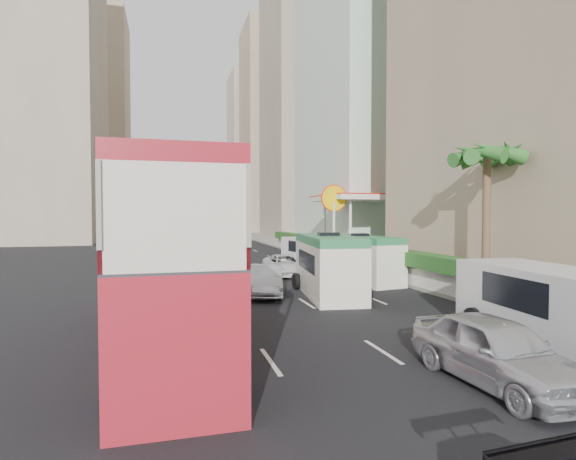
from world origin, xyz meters
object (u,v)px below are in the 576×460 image
object	(u,v)px
minibus_near	(328,266)
palm_tree	(486,224)
car_silver_lane_a	(265,295)
minibus_far	(360,259)
van_asset	(286,275)
panel_van_far	(308,252)
car_silver_lane_b	(496,384)
double_decker_bus	(173,259)
shell_station	(358,227)
panel_van_near	(547,307)

from	to	relation	value
minibus_near	palm_tree	xyz separation A→B (m)	(6.63, -2.59, 1.97)
car_silver_lane_a	minibus_far	world-z (taller)	minibus_far
van_asset	panel_van_far	world-z (taller)	panel_van_far
minibus_far	car_silver_lane_b	bearing A→B (deg)	-112.50
double_decker_bus	palm_tree	world-z (taller)	palm_tree
panel_van_far	palm_tree	distance (m)	15.40
double_decker_bus	van_asset	distance (m)	15.75
car_silver_lane_b	palm_tree	size ratio (longest dim) A/B	0.71
car_silver_lane_a	car_silver_lane_b	bearing A→B (deg)	-66.26
minibus_far	shell_station	xyz separation A→B (m)	(5.60, 12.83, 1.45)
panel_van_far	shell_station	bearing A→B (deg)	24.84
shell_station	van_asset	bearing A→B (deg)	-134.48
car_silver_lane_a	van_asset	world-z (taller)	car_silver_lane_a
palm_tree	panel_van_far	bearing A→B (deg)	104.29
palm_tree	minibus_far	bearing A→B (deg)	118.87
double_decker_bus	car_silver_lane_a	world-z (taller)	double_decker_bus
van_asset	palm_tree	xyz separation A→B (m)	(6.77, -9.86, 3.38)
double_decker_bus	panel_van_far	world-z (taller)	double_decker_bus
van_asset	minibus_near	world-z (taller)	minibus_near
minibus_far	double_decker_bus	bearing A→B (deg)	-145.18
car_silver_lane_a	palm_tree	xyz separation A→B (m)	(9.49, -3.41, 3.38)
car_silver_lane_b	minibus_far	xyz separation A→B (m)	(3.46, 15.01, 1.30)
car_silver_lane_b	van_asset	distance (m)	18.70
car_silver_lane_b	palm_tree	xyz separation A→B (m)	(6.86, 8.84, 3.38)
minibus_near	panel_van_near	distance (m)	9.93
double_decker_bus	palm_tree	distance (m)	14.39
van_asset	panel_van_near	world-z (taller)	panel_van_near
minibus_near	van_asset	bearing A→B (deg)	98.68
minibus_near	palm_tree	distance (m)	7.39
double_decker_bus	car_silver_lane_b	distance (m)	8.83
minibus_near	shell_station	world-z (taller)	shell_station
double_decker_bus	panel_van_far	distance (m)	21.32
shell_station	car_silver_lane_b	bearing A→B (deg)	-108.02
minibus_near	palm_tree	bearing A→B (deg)	-13.80
shell_station	minibus_far	bearing A→B (deg)	-113.57
panel_van_near	panel_van_far	xyz separation A→B (m)	(-0.36, 21.54, -0.12)
van_asset	shell_station	world-z (taller)	shell_station
palm_tree	double_decker_bus	bearing A→B (deg)	-163.84
minibus_near	panel_van_far	size ratio (longest dim) A/B	1.25
car_silver_lane_b	panel_van_near	world-z (taller)	panel_van_near
shell_station	panel_van_near	bearing A→B (deg)	-102.25
double_decker_bus	minibus_near	xyz separation A→B (m)	(7.17, 6.59, -1.12)
car_silver_lane_a	shell_station	bearing A→B (deg)	64.76
car_silver_lane_b	shell_station	distance (m)	29.41
car_silver_lane_b	minibus_near	size ratio (longest dim) A/B	0.71
car_silver_lane_a	van_asset	bearing A→B (deg)	78.80
minibus_near	car_silver_lane_a	bearing A→B (deg)	171.62
minibus_near	minibus_far	distance (m)	4.82
car_silver_lane_a	car_silver_lane_b	world-z (taller)	car_silver_lane_b
palm_tree	minibus_near	bearing A→B (deg)	158.64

